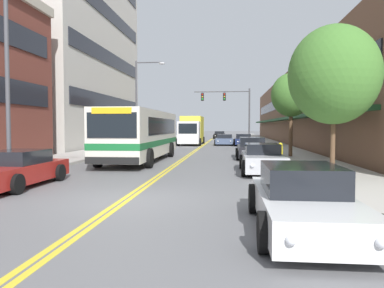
{
  "coord_description": "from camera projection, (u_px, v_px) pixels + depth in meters",
  "views": [
    {
      "loc": [
        2.95,
        -10.23,
        2.08
      ],
      "look_at": [
        -0.39,
        22.64,
        0.53
      ],
      "focal_mm": 35.0,
      "sensor_mm": 36.0,
      "label": 1
    }
  ],
  "objects": [
    {
      "name": "street_lamp_left_near",
      "position": [
        14.0,
        50.0,
        13.82
      ],
      "size": [
        2.17,
        0.28,
        8.32
      ],
      "color": "#47474C",
      "rests_on": "ground_plane"
    },
    {
      "name": "car_champagne_parked_left_mid",
      "position": [
        165.0,
        139.0,
        42.13
      ],
      "size": [
        2.17,
        4.47,
        1.28
      ],
      "color": "beige",
      "rests_on": "ground_plane"
    },
    {
      "name": "city_bus",
      "position": [
        142.0,
        133.0,
        22.59
      ],
      "size": [
        2.93,
        11.3,
        2.98
      ],
      "color": "silver",
      "rests_on": "ground_plane"
    },
    {
      "name": "street_lamp_left_far",
      "position": [
        141.0,
        97.0,
        32.99
      ],
      "size": [
        2.65,
        0.28,
        7.84
      ],
      "color": "#47474C",
      "rests_on": "ground_plane"
    },
    {
      "name": "car_white_parked_right_foreground",
      "position": [
        302.0,
        200.0,
        7.51
      ],
      "size": [
        1.98,
        4.8,
        1.3
      ],
      "color": "white",
      "rests_on": "ground_plane"
    },
    {
      "name": "car_black_moving_lead",
      "position": [
        220.0,
        135.0,
        64.22
      ],
      "size": [
        2.15,
        4.73,
        1.26
      ],
      "color": "black",
      "rests_on": "ground_plane"
    },
    {
      "name": "street_tree_right_mid",
      "position": [
        291.0,
        95.0,
        23.98
      ],
      "size": [
        2.55,
        2.55,
        5.36
      ],
      "color": "brown",
      "rests_on": "sidewalk_right"
    },
    {
      "name": "fire_hydrant",
      "position": [
        280.0,
        151.0,
        22.27
      ],
      "size": [
        0.36,
        0.28,
        0.96
      ],
      "color": "yellow",
      "rests_on": "sidewalk_right"
    },
    {
      "name": "sidewalk_right",
      "position": [
        265.0,
        143.0,
        46.59
      ],
      "size": [
        3.58,
        106.0,
        0.16
      ],
      "color": "#B2ADA5",
      "rests_on": "ground_plane"
    },
    {
      "name": "centre_line",
      "position": [
        206.0,
        143.0,
        47.33
      ],
      "size": [
        0.34,
        106.0,
        0.01
      ],
      "color": "yellow",
      "rests_on": "ground_plane"
    },
    {
      "name": "car_dark_grey_parked_left_far",
      "position": [
        152.0,
        142.0,
        35.45
      ],
      "size": [
        2.14,
        4.52,
        1.22
      ],
      "color": "#38383D",
      "rests_on": "ground_plane"
    },
    {
      "name": "street_tree_right_near",
      "position": [
        334.0,
        75.0,
        13.59
      ],
      "size": [
        3.28,
        3.28,
        5.6
      ],
      "color": "brown",
      "rests_on": "sidewalk_right"
    },
    {
      "name": "car_slate_blue_moving_second",
      "position": [
        225.0,
        140.0,
        41.82
      ],
      "size": [
        2.17,
        4.31,
        1.2
      ],
      "color": "#475675",
      "rests_on": "ground_plane"
    },
    {
      "name": "traffic_signal_mast",
      "position": [
        230.0,
        104.0,
        43.9
      ],
      "size": [
        6.57,
        0.38,
        6.52
      ],
      "color": "#47474C",
      "rests_on": "ground_plane"
    },
    {
      "name": "car_red_parked_left_near",
      "position": [
        16.0,
        170.0,
        12.96
      ],
      "size": [
        2.05,
        4.8,
        1.25
      ],
      "color": "maroon",
      "rests_on": "ground_plane"
    },
    {
      "name": "ground_plane",
      "position": [
        206.0,
        143.0,
        47.33
      ],
      "size": [
        240.0,
        240.0,
        0.0
      ],
      "primitive_type": "plane",
      "color": "slate"
    },
    {
      "name": "sidewalk_left",
      "position": [
        150.0,
        142.0,
        48.06
      ],
      "size": [
        3.58,
        106.0,
        0.16
      ],
      "color": "#B2ADA5",
      "rests_on": "ground_plane"
    },
    {
      "name": "box_truck",
      "position": [
        192.0,
        130.0,
        42.73
      ],
      "size": [
        2.61,
        7.44,
        3.23
      ],
      "color": "white",
      "rests_on": "ground_plane"
    },
    {
      "name": "storefront_row_right",
      "position": [
        315.0,
        110.0,
        45.79
      ],
      "size": [
        9.1,
        68.0,
        8.24
      ],
      "color": "brown",
      "rests_on": "ground_plane"
    },
    {
      "name": "car_charcoal_parked_right_far",
      "position": [
        252.0,
        149.0,
        24.35
      ],
      "size": [
        2.07,
        4.61,
        1.37
      ],
      "color": "#232328",
      "rests_on": "ground_plane"
    },
    {
      "name": "car_navy_parked_right_mid",
      "position": [
        243.0,
        140.0,
        40.8
      ],
      "size": [
        2.08,
        4.46,
        1.27
      ],
      "color": "#19234C",
      "rests_on": "ground_plane"
    },
    {
      "name": "car_silver_parked_right_end",
      "position": [
        262.0,
        159.0,
        16.89
      ],
      "size": [
        1.98,
        4.85,
        1.3
      ],
      "color": "#B7B7BC",
      "rests_on": "ground_plane"
    }
  ]
}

